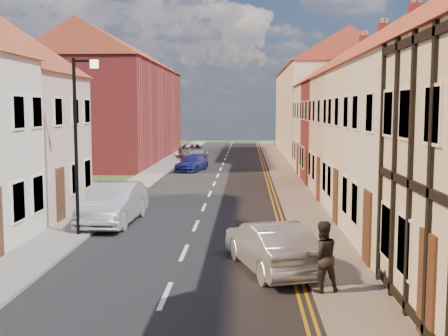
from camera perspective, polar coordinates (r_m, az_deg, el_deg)
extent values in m
cube|color=black|center=(29.23, -1.45, -2.65)|extent=(7.00, 90.00, 0.02)
cube|color=gray|center=(29.84, -9.92, -2.47)|extent=(1.80, 90.00, 0.12)
cube|color=gray|center=(29.27, 7.18, -2.59)|extent=(1.80, 90.00, 0.12)
cube|color=beige|center=(23.56, 20.60, 2.18)|extent=(8.00, 5.00, 6.00)
cube|color=tan|center=(28.73, 17.24, 2.92)|extent=(8.00, 5.80, 6.00)
cube|color=maroon|center=(26.75, 18.90, 13.83)|extent=(0.60, 0.60, 1.60)
cube|color=maroon|center=(33.97, 14.91, 3.43)|extent=(8.00, 5.00, 6.00)
cube|color=maroon|center=(32.31, 15.91, 12.52)|extent=(0.60, 0.60, 1.60)
cube|color=beige|center=(39.26, 13.20, 3.80)|extent=(8.00, 5.80, 6.00)
cube|color=maroon|center=(37.17, 14.08, 11.69)|extent=(0.60, 0.60, 1.60)
cube|color=beige|center=(54.34, 10.19, 5.49)|extent=(8.00, 24.00, 8.00)
cube|color=maroon|center=(50.11, -10.65, 5.45)|extent=(8.00, 24.00, 8.00)
cylinder|color=black|center=(19.75, -14.81, 2.04)|extent=(0.12, 0.12, 6.00)
cube|color=black|center=(19.67, -14.05, 10.50)|extent=(0.70, 0.08, 0.08)
cube|color=#FFD899|center=(19.57, -13.04, 10.26)|extent=(0.25, 0.15, 0.28)
imported|color=#AAAAB1|center=(22.06, -11.13, -3.58)|extent=(1.88, 4.83, 1.57)
imported|color=navy|center=(40.14, -3.27, 0.50)|extent=(2.41, 4.13, 1.12)
imported|color=gray|center=(49.82, -3.18, 1.70)|extent=(3.18, 5.17, 1.34)
imported|color=black|center=(13.58, 9.91, -8.82)|extent=(0.97, 0.85, 1.69)
imported|color=#9EA0A6|center=(15.57, 4.75, -7.87)|extent=(2.67, 4.44, 1.38)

